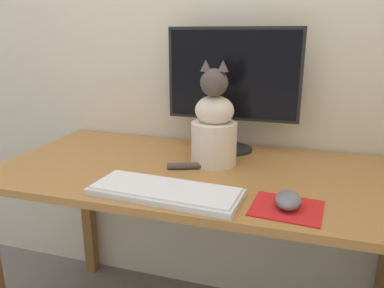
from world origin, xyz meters
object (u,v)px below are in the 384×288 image
keyboard (165,191)px  cat (214,127)px  monitor (233,82)px  computer_mouse_right (288,200)px

keyboard → cat: cat is taller
monitor → cat: (-0.03, -0.18, -0.14)m
computer_mouse_right → cat: size_ratio=0.28×
monitor → cat: monitor is taller
monitor → keyboard: size_ratio=1.14×
keyboard → cat: bearing=81.5°
monitor → keyboard: 0.56m
keyboard → computer_mouse_right: (0.34, 0.02, 0.01)m
monitor → computer_mouse_right: 0.58m
keyboard → cat: size_ratio=1.23×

